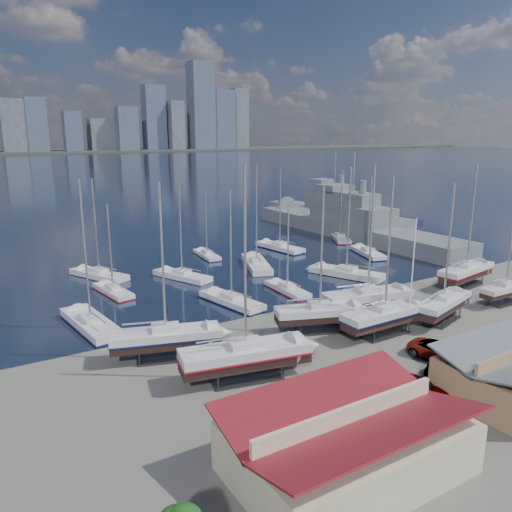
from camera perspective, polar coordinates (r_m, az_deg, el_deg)
ground at (r=55.18m, az=13.41°, el=-8.09°), size 1400.00×1400.00×0.00m
water at (r=348.52m, az=-25.47°, el=9.09°), size 1400.00×600.00×0.40m
shed_red at (r=32.65m, az=10.44°, el=-19.66°), size 14.70×9.45×4.51m
sailboat_cradle_0 at (r=46.94m, az=-10.25°, el=-9.15°), size 10.46×5.66×16.27m
sailboat_cradle_1 at (r=42.63m, az=-1.19°, el=-11.24°), size 11.55×5.25×17.88m
sailboat_cradle_2 at (r=52.80m, az=7.30°, el=-6.46°), size 9.62×5.64×15.23m
sailboat_cradle_3 at (r=53.22m, az=14.49°, el=-6.58°), size 10.08×2.93×16.23m
sailboat_cradle_4 at (r=58.18m, az=12.64°, el=-4.66°), size 10.91×4.98×17.11m
sailboat_cradle_5 at (r=58.87m, az=20.63°, el=-5.12°), size 9.74×5.03×15.22m
sailboat_cradle_6 at (r=73.37m, az=22.90°, el=-1.62°), size 10.57×4.45×16.53m
sailboat_cradle_7 at (r=67.74m, az=26.61°, el=-3.41°), size 7.42×2.16×12.36m
sailboat_moored_0 at (r=56.50m, az=-18.32°, el=-7.57°), size 4.44×11.40×16.60m
sailboat_moored_1 at (r=67.41m, az=-16.01°, el=-3.94°), size 3.47×8.44×12.25m
sailboat_moored_2 at (r=75.38m, az=-17.48°, el=-2.17°), size 6.69×10.12×14.92m
sailboat_moored_3 at (r=61.00m, az=-2.82°, el=-5.28°), size 4.61×10.12×14.61m
sailboat_moored_4 at (r=72.19m, az=-8.43°, el=-2.36°), size 6.08×9.70×14.22m
sailboat_moored_5 at (r=84.39m, az=-5.63°, el=0.07°), size 2.90×8.06×11.81m
sailboat_moored_6 at (r=65.60m, az=3.59°, el=-3.90°), size 2.56×8.24×12.21m
sailboat_moored_7 at (r=77.47m, az=0.06°, el=-1.10°), size 6.79×11.36×16.59m
sailboat_moored_8 at (r=89.35m, az=2.72°, el=0.89°), size 4.44×10.63×15.41m
sailboat_moored_9 at (r=73.78m, az=10.29°, el=-2.09°), size 7.12×11.30×16.56m
sailboat_moored_10 at (r=87.42m, az=12.64°, el=0.27°), size 5.37×9.72×14.01m
sailboat_moored_11 at (r=99.04m, az=9.56°, el=1.98°), size 6.92×9.60×14.19m
naval_ship_east at (r=103.07m, az=10.79°, el=3.16°), size 9.37×53.40×18.79m
naval_ship_west at (r=123.61m, az=8.81°, el=4.97°), size 10.95×43.12×17.84m
car_a at (r=42.65m, az=18.08°, el=-13.99°), size 3.23×5.10×1.62m
car_b at (r=46.82m, az=20.30°, el=-11.83°), size 4.08×2.46×1.27m
car_c at (r=49.46m, az=20.38°, el=-10.21°), size 4.11×6.34×1.62m
flagpole at (r=53.15m, az=17.54°, el=-1.30°), size 1.07×0.12×12.08m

